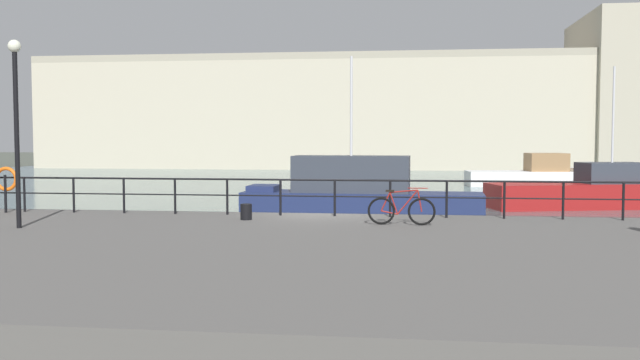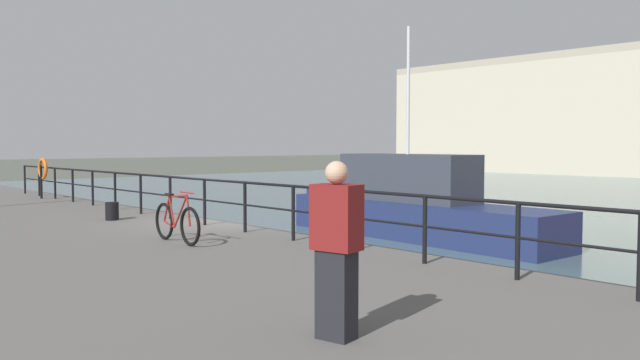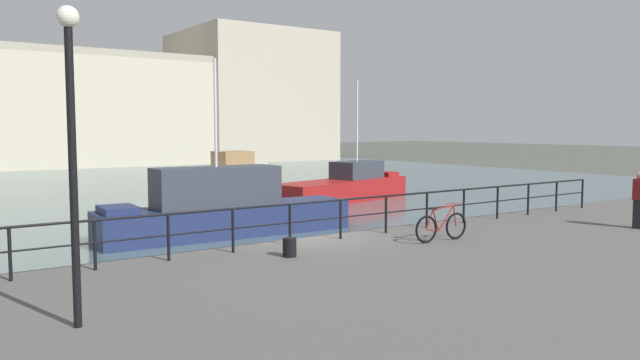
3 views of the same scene
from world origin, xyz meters
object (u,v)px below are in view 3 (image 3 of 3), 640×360
object	(u,v)px
moored_small_launch	(345,187)
quay_lamp_post	(71,125)
moored_red_daysailer	(222,171)
standing_person	(639,199)
harbor_building	(77,108)
moored_harbor_tender	(223,210)
mooring_bollard	(290,247)
parked_bicycle	(441,227)

from	to	relation	value
moored_small_launch	quay_lamp_post	xyz separation A→B (m)	(-18.07, -17.15, 3.23)
moored_red_daysailer	quay_lamp_post	distance (m)	36.82
moored_red_daysailer	standing_person	world-z (taller)	standing_person
harbor_building	standing_person	world-z (taller)	harbor_building
moored_small_launch	moored_harbor_tender	xyz separation A→B (m)	(-10.33, -6.19, 0.20)
moored_red_daysailer	harbor_building	bearing A→B (deg)	91.47
moored_red_daysailer	mooring_bollard	bearing A→B (deg)	-118.87
moored_harbor_tender	quay_lamp_post	distance (m)	13.76
moored_harbor_tender	harbor_building	bearing A→B (deg)	-95.49
harbor_building	moored_harbor_tender	bearing A→B (deg)	-97.86
quay_lamp_post	moored_red_daysailer	bearing A→B (deg)	60.72
quay_lamp_post	standing_person	distance (m)	16.04
quay_lamp_post	standing_person	xyz separation A→B (m)	(15.90, -0.00, -2.14)
moored_harbor_tender	mooring_bollard	world-z (taller)	moored_harbor_tender
mooring_bollard	quay_lamp_post	xyz separation A→B (m)	(-5.28, -2.48, 2.79)
moored_harbor_tender	quay_lamp_post	xyz separation A→B (m)	(-7.73, -10.97, 3.03)
moored_red_daysailer	moored_harbor_tender	world-z (taller)	moored_harbor_tender
mooring_bollard	standing_person	xyz separation A→B (m)	(10.62, -2.48, 0.64)
standing_person	moored_red_daysailer	bearing A→B (deg)	164.17
moored_harbor_tender	mooring_bollard	bearing A→B (deg)	76.26
moored_harbor_tender	mooring_bollard	distance (m)	8.84
mooring_bollard	moored_harbor_tender	bearing A→B (deg)	73.88
parked_bicycle	moored_harbor_tender	bearing A→B (deg)	103.98
moored_small_launch	standing_person	world-z (taller)	moored_small_launch
parked_bicycle	mooring_bollard	xyz separation A→B (m)	(-4.29, 0.63, -0.17)
harbor_building	moored_red_daysailer	world-z (taller)	harbor_building
parked_bicycle	mooring_bollard	world-z (taller)	parked_bicycle
moored_small_launch	quay_lamp_post	distance (m)	25.12
harbor_building	parked_bicycle	world-z (taller)	harbor_building
standing_person	moored_harbor_tender	bearing A→B (deg)	-155.52
moored_red_daysailer	mooring_bollard	size ratio (longest dim) A/B	18.60
parked_bicycle	standing_person	xyz separation A→B (m)	(6.33, -1.85, 0.47)
parked_bicycle	standing_person	world-z (taller)	standing_person
harbor_building	moored_harbor_tender	world-z (taller)	harbor_building
parked_bicycle	standing_person	size ratio (longest dim) A/B	1.05
moored_harbor_tender	standing_person	xyz separation A→B (m)	(8.16, -10.97, 0.89)
moored_harbor_tender	standing_person	bearing A→B (deg)	129.04
moored_red_daysailer	moored_small_launch	world-z (taller)	moored_small_launch
mooring_bollard	quay_lamp_post	size ratio (longest dim) A/B	0.09
harbor_building	quay_lamp_post	bearing A→B (deg)	-103.62
moored_harbor_tender	moored_red_daysailer	bearing A→B (deg)	-113.51
harbor_building	moored_red_daysailer	size ratio (longest dim) A/B	8.89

